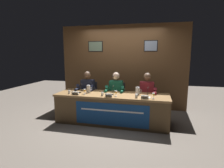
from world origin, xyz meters
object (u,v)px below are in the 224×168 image
object	(u,v)px
nameplate_right	(145,97)
water_pitcher_right_side	(138,91)
conference_table	(111,104)
juice_glass_center	(116,92)
water_cup_right	(136,96)
microphone_right	(148,94)
panelist_left	(87,90)
panelist_center	(116,91)
water_pitcher_left_side	(89,89)
water_cup_left	(69,92)
juice_glass_right	(154,95)
juice_glass_left	(85,91)
document_stack_right	(146,97)
nameplate_left	(75,93)
panelist_right	(147,93)
microphone_left	(81,90)
microphone_center	(113,92)
chair_left	(89,98)
chair_right	(147,101)
chair_center	(117,99)
nameplate_center	(109,95)
water_cup_center	(102,94)

from	to	relation	value
nameplate_right	water_pitcher_right_side	size ratio (longest dim) A/B	0.78
conference_table	juice_glass_center	distance (m)	0.36
water_cup_right	microphone_right	xyz separation A→B (m)	(0.25, 0.17, 0.04)
panelist_left	panelist_center	xyz separation A→B (m)	(0.83, 0.00, 0.00)
conference_table	water_pitcher_left_side	distance (m)	0.72
water_cup_left	juice_glass_right	distance (m)	2.05
juice_glass_left	document_stack_right	xyz separation A→B (m)	(1.49, -0.02, -0.08)
nameplate_left	panelist_right	distance (m)	1.82
microphone_left	water_pitcher_left_side	xyz separation A→B (m)	(0.20, 0.04, 0.02)
microphone_center	document_stack_right	bearing A→B (deg)	-7.89
chair_left	microphone_center	xyz separation A→B (m)	(0.86, -0.68, 0.37)
nameplate_right	document_stack_right	distance (m)	0.13
water_cup_left	chair_right	bearing A→B (deg)	23.66
microphone_center	nameplate_right	xyz separation A→B (m)	(0.79, -0.24, -0.03)
chair_center	chair_right	xyz separation A→B (m)	(0.83, 0.00, 0.00)
nameplate_center	nameplate_right	distance (m)	0.82
conference_table	juice_glass_left	size ratio (longest dim) A/B	22.47
juice_glass_left	microphone_center	bearing A→B (deg)	7.18
water_cup_center	water_pitcher_left_side	distance (m)	0.52
water_cup_center	nameplate_right	bearing A→B (deg)	-4.25
chair_left	panelist_right	world-z (taller)	panelist_right
panelist_left	water_cup_center	distance (m)	0.92
water_pitcher_right_side	juice_glass_left	bearing A→B (deg)	-170.34
microphone_center	water_pitcher_left_side	distance (m)	0.67
water_cup_left	water_cup_right	distance (m)	1.68
panelist_center	juice_glass_right	distance (m)	1.19
water_pitcher_right_side	nameplate_right	bearing A→B (deg)	-62.69
juice_glass_left	document_stack_right	world-z (taller)	juice_glass_left
water_cup_left	water_pitcher_left_side	size ratio (longest dim) A/B	0.40
microphone_left	water_cup_right	xyz separation A→B (m)	(1.46, -0.23, -0.04)
microphone_right	document_stack_right	xyz separation A→B (m)	(-0.04, -0.10, -0.07)
water_cup_left	nameplate_center	bearing A→B (deg)	-6.29
microphone_left	nameplate_right	distance (m)	1.68
nameplate_center	juice_glass_center	world-z (taller)	juice_glass_center
conference_table	panelist_right	distance (m)	1.00
microphone_left	panelist_center	xyz separation A→B (m)	(0.83, 0.43, -0.09)
panelist_left	nameplate_left	bearing A→B (deg)	-91.81
juice_glass_center	juice_glass_right	xyz separation A→B (m)	(0.86, -0.02, 0.00)
chair_right	microphone_right	size ratio (longest dim) A/B	4.16
panelist_left	nameplate_center	world-z (taller)	panelist_left
microphone_left	microphone_right	world-z (taller)	same
microphone_left	juice_glass_center	size ratio (longest dim) A/B	1.74
conference_table	nameplate_right	world-z (taller)	nameplate_right
water_cup_left	nameplate_right	distance (m)	1.87
conference_table	juice_glass_center	xyz separation A→B (m)	(0.14, -0.09, 0.32)
nameplate_center	conference_table	bearing A→B (deg)	90.31
nameplate_center	chair_right	distance (m)	1.29
microphone_left	chair_right	size ratio (longest dim) A/B	0.24
panelist_right	water_pitcher_right_side	world-z (taller)	panelist_right
chair_left	water_cup_center	size ratio (longest dim) A/B	10.59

